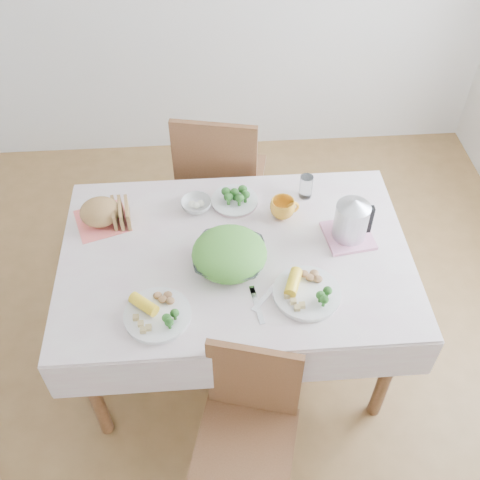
{
  "coord_description": "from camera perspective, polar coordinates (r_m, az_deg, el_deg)",
  "views": [
    {
      "loc": [
        -0.1,
        -1.61,
        2.55
      ],
      "look_at": [
        0.02,
        0.02,
        0.82
      ],
      "focal_mm": 42.0,
      "sensor_mm": 36.0,
      "label": 1
    }
  ],
  "objects": [
    {
      "name": "fork_right",
      "position": [
        2.26,
        2.76,
        -5.59
      ],
      "size": [
        0.14,
        0.16,
        0.0
      ],
      "primitive_type": "cube",
      "rotation": [
        0.0,
        0.0,
        -0.7
      ],
      "color": "silver",
      "rests_on": "tablecloth"
    },
    {
      "name": "bread_loaf",
      "position": [
        2.58,
        -14.03,
        2.79
      ],
      "size": [
        0.19,
        0.18,
        0.11
      ],
      "primitive_type": "ellipsoid",
      "rotation": [
        0.0,
        0.0,
        0.04
      ],
      "color": "olive",
      "rests_on": "napkin"
    },
    {
      "name": "broccoli_plate",
      "position": [
        2.63,
        -0.56,
        4.0
      ],
      "size": [
        0.28,
        0.28,
        0.02
      ],
      "primitive_type": "cylinder",
      "rotation": [
        0.0,
        0.0,
        -0.3
      ],
      "color": "beige",
      "rests_on": "tablecloth"
    },
    {
      "name": "yellow_mug",
      "position": [
        2.54,
        4.34,
        3.24
      ],
      "size": [
        0.14,
        0.14,
        0.09
      ],
      "primitive_type": "imported",
      "rotation": [
        0.0,
        0.0,
        0.26
      ],
      "color": "gold",
      "rests_on": "tablecloth"
    },
    {
      "name": "salad_bowl",
      "position": [
        2.34,
        -1.07,
        -1.85
      ],
      "size": [
        0.35,
        0.35,
        0.07
      ],
      "primitive_type": "imported",
      "rotation": [
        0.0,
        0.0,
        -0.2
      ],
      "color": "white",
      "rests_on": "tablecloth"
    },
    {
      "name": "electric_kettle",
      "position": [
        2.43,
        11.28,
        2.28
      ],
      "size": [
        0.19,
        0.19,
        0.21
      ],
      "primitive_type": "cylinder",
      "rotation": [
        0.0,
        0.0,
        -0.4
      ],
      "color": "#B2B5BA",
      "rests_on": "pink_tray"
    },
    {
      "name": "fruit_bowl",
      "position": [
        2.6,
        -4.46,
        3.6
      ],
      "size": [
        0.18,
        0.18,
        0.04
      ],
      "primitive_type": "imported",
      "rotation": [
        0.0,
        0.0,
        0.39
      ],
      "color": "white",
      "rests_on": "tablecloth"
    },
    {
      "name": "dining_table",
      "position": [
        2.71,
        -0.39,
        -6.81
      ],
      "size": [
        1.4,
        0.9,
        0.75
      ],
      "primitive_type": "cube",
      "color": "brown",
      "rests_on": "floor"
    },
    {
      "name": "tablecloth",
      "position": [
        2.41,
        -0.44,
        -1.41
      ],
      "size": [
        1.5,
        1.0,
        0.01
      ],
      "primitive_type": "cube",
      "color": "silver",
      "rests_on": "dining_table"
    },
    {
      "name": "napkin",
      "position": [
        2.62,
        -13.81,
        1.91
      ],
      "size": [
        0.28,
        0.28,
        0.0
      ],
      "primitive_type": "cube",
      "rotation": [
        0.0,
        0.0,
        0.31
      ],
      "color": "#FF7166",
      "rests_on": "tablecloth"
    },
    {
      "name": "fork_left",
      "position": [
        2.23,
        1.75,
        -6.68
      ],
      "size": [
        0.05,
        0.18,
        0.0
      ],
      "primitive_type": "cube",
      "rotation": [
        0.0,
        0.0,
        0.14
      ],
      "color": "silver",
      "rests_on": "tablecloth"
    },
    {
      "name": "dinner_plate_right",
      "position": [
        2.27,
        6.79,
        -5.4
      ],
      "size": [
        0.39,
        0.39,
        0.02
      ],
      "primitive_type": "cylinder",
      "rotation": [
        0.0,
        0.0,
        -0.7
      ],
      "color": "white",
      "rests_on": "tablecloth"
    },
    {
      "name": "dinner_plate_left",
      "position": [
        2.21,
        -8.37,
        -7.56
      ],
      "size": [
        0.36,
        0.36,
        0.02
      ],
      "primitive_type": "cylinder",
      "rotation": [
        0.0,
        0.0,
        0.51
      ],
      "color": "white",
      "rests_on": "tablecloth"
    },
    {
      "name": "chair_near",
      "position": [
        2.28,
        0.52,
        -19.7
      ],
      "size": [
        0.47,
        0.47,
        0.84
      ],
      "primitive_type": "cube",
      "rotation": [
        0.0,
        0.0,
        -0.27
      ],
      "color": "brown",
      "rests_on": "floor"
    },
    {
      "name": "chair_far",
      "position": [
        3.2,
        -1.8,
        5.96
      ],
      "size": [
        0.53,
        0.53,
        1.0
      ],
      "primitive_type": "cube",
      "rotation": [
        0.0,
        0.0,
        2.93
      ],
      "color": "brown",
      "rests_on": "floor"
    },
    {
      "name": "glass_tumbler",
      "position": [
        2.64,
        6.73,
        5.52
      ],
      "size": [
        0.07,
        0.07,
        0.12
      ],
      "primitive_type": "cylinder",
      "rotation": [
        0.0,
        0.0,
        -0.21
      ],
      "color": "white",
      "rests_on": "tablecloth"
    },
    {
      "name": "pink_tray",
      "position": [
        2.51,
        10.92,
        0.44
      ],
      "size": [
        0.23,
        0.23,
        0.02
      ],
      "primitive_type": "cube",
      "rotation": [
        0.0,
        0.0,
        0.14
      ],
      "color": "pink",
      "rests_on": "tablecloth"
    },
    {
      "name": "floor",
      "position": [
        3.02,
        -0.36,
        -11.06
      ],
      "size": [
        3.6,
        3.6,
        0.0
      ],
      "primitive_type": "plane",
      "color": "olive",
      "rests_on": "ground"
    }
  ]
}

